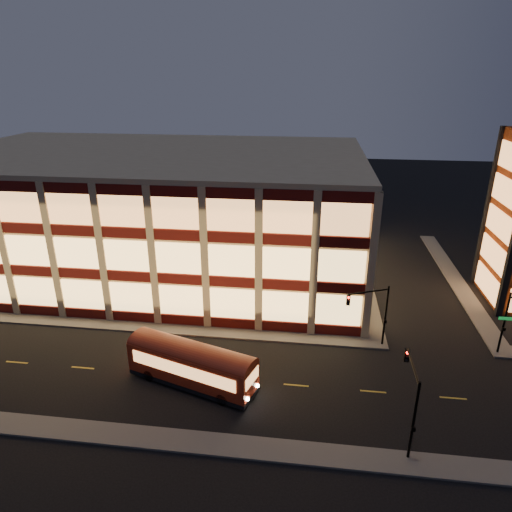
# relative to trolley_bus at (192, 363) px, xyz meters

# --- Properties ---
(ground) EXTENTS (200.00, 200.00, 0.00)m
(ground) POSITION_rel_trolley_bus_xyz_m (-7.76, 6.81, -1.98)
(ground) COLOR black
(ground) RESTS_ON ground
(sidewalk_office_south) EXTENTS (54.00, 2.00, 0.15)m
(sidewalk_office_south) POSITION_rel_trolley_bus_xyz_m (-10.76, 7.81, -1.91)
(sidewalk_office_south) COLOR #514F4C
(sidewalk_office_south) RESTS_ON ground
(sidewalk_office_east) EXTENTS (2.00, 30.00, 0.15)m
(sidewalk_office_east) POSITION_rel_trolley_bus_xyz_m (15.24, 23.81, -1.91)
(sidewalk_office_east) COLOR #514F4C
(sidewalk_office_east) RESTS_ON ground
(sidewalk_tower_west) EXTENTS (2.00, 30.00, 0.15)m
(sidewalk_tower_west) POSITION_rel_trolley_bus_xyz_m (26.24, 23.81, -1.91)
(sidewalk_tower_west) COLOR #514F4C
(sidewalk_tower_west) RESTS_ON ground
(sidewalk_near) EXTENTS (100.00, 2.00, 0.15)m
(sidewalk_near) POSITION_rel_trolley_bus_xyz_m (-7.76, -6.19, -1.91)
(sidewalk_near) COLOR #514F4C
(sidewalk_near) RESTS_ON ground
(office_building) EXTENTS (50.45, 30.45, 14.50)m
(office_building) POSITION_rel_trolley_bus_xyz_m (-10.67, 23.72, 5.27)
(office_building) COLOR tan
(office_building) RESTS_ON ground
(traffic_signal_far) EXTENTS (3.79, 1.87, 6.00)m
(traffic_signal_far) POSITION_rel_trolley_bus_xyz_m (14.45, 7.04, 2.13)
(traffic_signal_far) COLOR black
(traffic_signal_far) RESTS_ON ground
(traffic_signal_near) EXTENTS (0.32, 4.45, 6.00)m
(traffic_signal_near) POSITION_rel_trolley_bus_xyz_m (15.74, -4.22, 2.15)
(traffic_signal_near) COLOR black
(traffic_signal_near) RESTS_ON ground
(trolley_bus) EXTENTS (10.84, 5.78, 3.57)m
(trolley_bus) POSITION_rel_trolley_bus_xyz_m (0.00, 0.00, 0.00)
(trolley_bus) COLOR maroon
(trolley_bus) RESTS_ON ground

